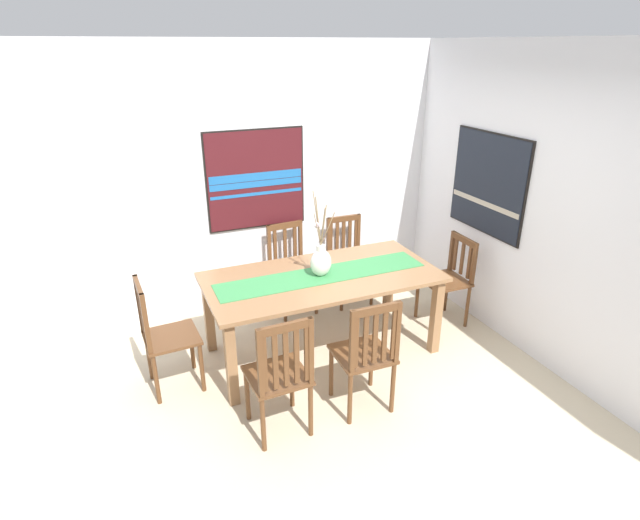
{
  "coord_description": "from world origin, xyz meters",
  "views": [
    {
      "loc": [
        -1.52,
        -3.04,
        2.65
      ],
      "look_at": [
        0.04,
        0.62,
        0.94
      ],
      "focal_mm": 28.36,
      "sensor_mm": 36.0,
      "label": 1
    }
  ],
  "objects_px": {
    "centerpiece_vase": "(321,261)",
    "painting_on_side_wall": "(488,184)",
    "painting_on_back_wall": "(256,180)",
    "chair_3": "(291,267)",
    "chair_1": "(163,334)",
    "dining_table": "(322,285)",
    "chair_0": "(280,374)",
    "chair_5": "(348,257)",
    "chair_4": "(366,353)",
    "chair_2": "(449,278)"
  },
  "relations": [
    {
      "from": "centerpiece_vase",
      "to": "dining_table",
      "type": "bearing_deg",
      "value": 8.14
    },
    {
      "from": "chair_2",
      "to": "chair_5",
      "type": "bearing_deg",
      "value": 129.81
    },
    {
      "from": "dining_table",
      "to": "centerpiece_vase",
      "type": "xyz_separation_m",
      "value": [
        -0.01,
        -0.0,
        0.24
      ]
    },
    {
      "from": "centerpiece_vase",
      "to": "chair_5",
      "type": "height_order",
      "value": "centerpiece_vase"
    },
    {
      "from": "painting_on_back_wall",
      "to": "chair_1",
      "type": "bearing_deg",
      "value": -135.33
    },
    {
      "from": "centerpiece_vase",
      "to": "chair_4",
      "type": "bearing_deg",
      "value": -90.5
    },
    {
      "from": "dining_table",
      "to": "painting_on_side_wall",
      "type": "distance_m",
      "value": 1.87
    },
    {
      "from": "chair_3",
      "to": "chair_4",
      "type": "height_order",
      "value": "chair_4"
    },
    {
      "from": "chair_4",
      "to": "chair_3",
      "type": "bearing_deg",
      "value": 88.59
    },
    {
      "from": "centerpiece_vase",
      "to": "chair_2",
      "type": "distance_m",
      "value": 1.47
    },
    {
      "from": "chair_1",
      "to": "painting_on_side_wall",
      "type": "bearing_deg",
      "value": -0.11
    },
    {
      "from": "chair_1",
      "to": "chair_3",
      "type": "bearing_deg",
      "value": 32.13
    },
    {
      "from": "chair_3",
      "to": "painting_on_back_wall",
      "type": "distance_m",
      "value": 0.97
    },
    {
      "from": "chair_4",
      "to": "chair_2",
      "type": "bearing_deg",
      "value": 32.35
    },
    {
      "from": "chair_3",
      "to": "chair_2",
      "type": "bearing_deg",
      "value": -32.75
    },
    {
      "from": "dining_table",
      "to": "chair_1",
      "type": "distance_m",
      "value": 1.4
    },
    {
      "from": "painting_on_back_wall",
      "to": "painting_on_side_wall",
      "type": "height_order",
      "value": "painting_on_side_wall"
    },
    {
      "from": "dining_table",
      "to": "chair_0",
      "type": "bearing_deg",
      "value": -128.35
    },
    {
      "from": "chair_5",
      "to": "chair_1",
      "type": "bearing_deg",
      "value": -157.43
    },
    {
      "from": "centerpiece_vase",
      "to": "chair_2",
      "type": "height_order",
      "value": "centerpiece_vase"
    },
    {
      "from": "chair_3",
      "to": "chair_5",
      "type": "bearing_deg",
      "value": -2.38
    },
    {
      "from": "chair_2",
      "to": "chair_4",
      "type": "height_order",
      "value": "chair_4"
    },
    {
      "from": "chair_4",
      "to": "chair_5",
      "type": "height_order",
      "value": "chair_4"
    },
    {
      "from": "dining_table",
      "to": "chair_2",
      "type": "height_order",
      "value": "chair_2"
    },
    {
      "from": "chair_0",
      "to": "chair_3",
      "type": "height_order",
      "value": "chair_0"
    },
    {
      "from": "painting_on_back_wall",
      "to": "chair_3",
      "type": "bearing_deg",
      "value": -44.29
    },
    {
      "from": "chair_1",
      "to": "chair_2",
      "type": "distance_m",
      "value": 2.78
    },
    {
      "from": "dining_table",
      "to": "painting_on_back_wall",
      "type": "height_order",
      "value": "painting_on_back_wall"
    },
    {
      "from": "chair_3",
      "to": "painting_on_back_wall",
      "type": "height_order",
      "value": "painting_on_back_wall"
    },
    {
      "from": "dining_table",
      "to": "chair_4",
      "type": "distance_m",
      "value": 0.9
    },
    {
      "from": "chair_2",
      "to": "chair_3",
      "type": "distance_m",
      "value": 1.62
    },
    {
      "from": "centerpiece_vase",
      "to": "chair_4",
      "type": "distance_m",
      "value": 0.97
    },
    {
      "from": "chair_1",
      "to": "painting_on_back_wall",
      "type": "distance_m",
      "value": 1.85
    },
    {
      "from": "chair_0",
      "to": "chair_5",
      "type": "bearing_deg",
      "value": 51.62
    },
    {
      "from": "chair_1",
      "to": "painting_on_back_wall",
      "type": "relative_size",
      "value": 0.97
    },
    {
      "from": "chair_2",
      "to": "chair_4",
      "type": "xyz_separation_m",
      "value": [
        -1.41,
        -0.89,
        0.03
      ]
    },
    {
      "from": "chair_5",
      "to": "chair_3",
      "type": "bearing_deg",
      "value": 177.62
    },
    {
      "from": "chair_3",
      "to": "chair_4",
      "type": "distance_m",
      "value": 1.77
    },
    {
      "from": "centerpiece_vase",
      "to": "chair_1",
      "type": "bearing_deg",
      "value": -179.92
    },
    {
      "from": "painting_on_back_wall",
      "to": "centerpiece_vase",
      "type": "bearing_deg",
      "value": -78.89
    },
    {
      "from": "centerpiece_vase",
      "to": "painting_on_side_wall",
      "type": "height_order",
      "value": "painting_on_side_wall"
    },
    {
      "from": "centerpiece_vase",
      "to": "chair_5",
      "type": "relative_size",
      "value": 0.83
    },
    {
      "from": "chair_3",
      "to": "painting_on_side_wall",
      "type": "xyz_separation_m",
      "value": [
        1.7,
        -0.89,
        0.93
      ]
    },
    {
      "from": "chair_2",
      "to": "painting_on_side_wall",
      "type": "xyz_separation_m",
      "value": [
        0.33,
        -0.02,
        0.94
      ]
    },
    {
      "from": "dining_table",
      "to": "chair_2",
      "type": "bearing_deg",
      "value": 0.22
    },
    {
      "from": "chair_4",
      "to": "chair_5",
      "type": "bearing_deg",
      "value": 68.13
    },
    {
      "from": "chair_5",
      "to": "painting_on_side_wall",
      "type": "height_order",
      "value": "painting_on_side_wall"
    },
    {
      "from": "centerpiece_vase",
      "to": "chair_3",
      "type": "bearing_deg",
      "value": 87.68
    },
    {
      "from": "dining_table",
      "to": "chair_3",
      "type": "xyz_separation_m",
      "value": [
        0.02,
        0.88,
        -0.19
      ]
    },
    {
      "from": "chair_3",
      "to": "chair_5",
      "type": "xyz_separation_m",
      "value": [
        0.66,
        -0.03,
        0.01
      ]
    }
  ]
}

